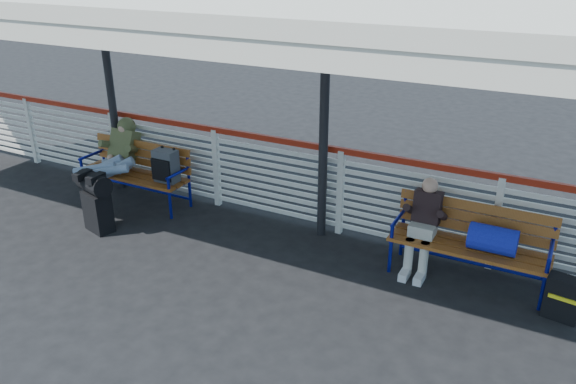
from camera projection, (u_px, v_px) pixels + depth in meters
The scene contains 9 objects.
ground at pixel (134, 260), 7.08m from camera, with size 60.00×60.00×0.00m, color black.
fence at pixel (216, 164), 8.36m from camera, with size 12.08×0.08×1.24m.
canopy at pixel (156, 2), 6.57m from camera, with size 12.60×3.60×3.16m.
luggage_stack at pixel (96, 200), 7.66m from camera, with size 0.57×0.42×0.85m.
bench_left at pixel (147, 167), 8.43m from camera, with size 1.80×0.56×0.95m.
bench_right at pixel (480, 238), 6.41m from camera, with size 1.80×0.56×0.92m.
traveler_man at pixel (111, 163), 8.26m from camera, with size 0.94×1.64×0.77m.
companion_person at pixel (423, 225), 6.67m from camera, with size 0.32×0.66×1.15m.
suitcase_side at pixel (563, 298), 5.89m from camera, with size 0.37×0.26×0.49m.
Camera 1 is at (4.58, -4.54, 3.62)m, focal length 35.00 mm.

